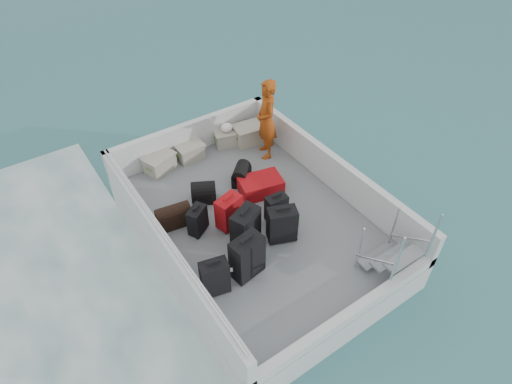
% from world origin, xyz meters
% --- Properties ---
extents(ground, '(160.00, 160.00, 0.00)m').
position_xyz_m(ground, '(0.00, 0.00, 0.00)').
color(ground, '#194A58').
rests_on(ground, ground).
extents(ferry_hull, '(3.60, 5.00, 0.60)m').
position_xyz_m(ferry_hull, '(0.00, 0.00, 0.30)').
color(ferry_hull, silver).
rests_on(ferry_hull, ground).
extents(deck, '(3.30, 4.70, 0.02)m').
position_xyz_m(deck, '(0.00, 0.00, 0.61)').
color(deck, slate).
rests_on(deck, ferry_hull).
extents(deck_fittings, '(3.60, 5.00, 0.90)m').
position_xyz_m(deck_fittings, '(0.35, -0.32, 0.99)').
color(deck_fittings, silver).
rests_on(deck_fittings, deck).
extents(suitcase_0, '(0.46, 0.32, 0.65)m').
position_xyz_m(suitcase_0, '(-1.35, -0.94, 0.94)').
color(suitcase_0, black).
rests_on(suitcase_0, deck).
extents(suitcase_2, '(0.42, 0.38, 0.53)m').
position_xyz_m(suitcase_2, '(-0.98, 0.29, 0.88)').
color(suitcase_2, black).
rests_on(suitcase_2, deck).
extents(suitcase_3, '(0.55, 0.37, 0.77)m').
position_xyz_m(suitcase_3, '(-0.77, -0.93, 1.01)').
color(suitcase_3, black).
rests_on(suitcase_3, deck).
extents(suitcase_4, '(0.57, 0.46, 0.73)m').
position_xyz_m(suitcase_4, '(-0.45, -0.40, 0.99)').
color(suitcase_4, black).
rests_on(suitcase_4, deck).
extents(suitcase_5, '(0.50, 0.38, 0.62)m').
position_xyz_m(suitcase_5, '(-0.45, 0.12, 0.93)').
color(suitcase_5, '#A90D10').
rests_on(suitcase_5, deck).
extents(suitcase_6, '(0.55, 0.44, 0.66)m').
position_xyz_m(suitcase_6, '(0.11, -0.65, 0.95)').
color(suitcase_6, black).
rests_on(suitcase_6, deck).
extents(suitcase_7, '(0.39, 0.24, 0.53)m').
position_xyz_m(suitcase_7, '(0.30, -0.23, 0.89)').
color(suitcase_7, black).
rests_on(suitcase_7, deck).
extents(suitcase_8, '(0.89, 0.69, 0.31)m').
position_xyz_m(suitcase_8, '(0.49, 0.53, 0.78)').
color(suitcase_8, '#A90D10').
rests_on(suitcase_8, deck).
extents(duffel_0, '(0.63, 0.39, 0.32)m').
position_xyz_m(duffel_0, '(-1.24, 0.68, 0.78)').
color(duffel_0, black).
rests_on(duffel_0, deck).
extents(duffel_1, '(0.53, 0.47, 0.32)m').
position_xyz_m(duffel_1, '(-0.51, 0.93, 0.78)').
color(duffel_1, black).
rests_on(duffel_1, deck).
extents(duffel_2, '(0.52, 0.52, 0.32)m').
position_xyz_m(duffel_2, '(0.34, 0.96, 0.78)').
color(duffel_2, black).
rests_on(duffel_2, deck).
extents(crate_0, '(0.66, 0.54, 0.34)m').
position_xyz_m(crate_0, '(-0.81, 2.20, 0.79)').
color(crate_0, '#AFAC98').
rests_on(crate_0, deck).
extents(crate_1, '(0.52, 0.36, 0.31)m').
position_xyz_m(crate_1, '(-0.12, 2.20, 0.78)').
color(crate_1, '#AFAC98').
rests_on(crate_1, deck).
extents(crate_2, '(0.59, 0.48, 0.31)m').
position_xyz_m(crate_2, '(0.77, 2.20, 0.77)').
color(crate_2, '#AFAC98').
rests_on(crate_2, deck).
extents(crate_3, '(0.68, 0.51, 0.38)m').
position_xyz_m(crate_3, '(1.22, 2.01, 0.81)').
color(crate_3, '#AFAC98').
rests_on(crate_3, deck).
extents(yellow_bag, '(0.28, 0.26, 0.22)m').
position_xyz_m(yellow_bag, '(0.87, 2.20, 0.73)').
color(yellow_bag, yellow).
rests_on(yellow_bag, deck).
extents(white_bag, '(0.24, 0.24, 0.18)m').
position_xyz_m(white_bag, '(0.77, 2.20, 1.02)').
color(white_bag, white).
rests_on(white_bag, crate_2).
extents(passenger, '(0.58, 0.72, 1.69)m').
position_xyz_m(passenger, '(1.26, 1.44, 1.47)').
color(passenger, '#DA5514').
rests_on(passenger, deck).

